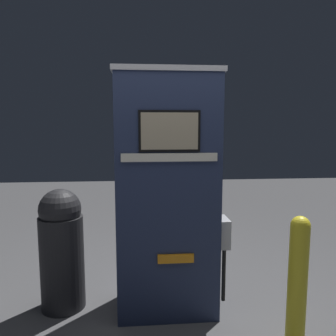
# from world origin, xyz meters

# --- Properties ---
(ground_plane) EXTENTS (14.00, 14.00, 0.00)m
(ground_plane) POSITION_xyz_m (0.00, 0.00, 0.00)
(ground_plane) COLOR #4C4C4F
(gas_pump) EXTENTS (0.93, 0.54, 2.02)m
(gas_pump) POSITION_xyz_m (0.00, 0.25, 1.01)
(gas_pump) COLOR #232D4C
(gas_pump) RESTS_ON ground_plane
(safety_bollard) EXTENTS (0.13, 0.13, 0.97)m
(safety_bollard) POSITION_xyz_m (0.87, -0.36, 0.51)
(safety_bollard) COLOR yellow
(safety_bollard) RESTS_ON ground_plane
(trash_bin) EXTENTS (0.37, 0.37, 1.05)m
(trash_bin) POSITION_xyz_m (-0.90, 0.35, 0.54)
(trash_bin) COLOR #232326
(trash_bin) RESTS_ON ground_plane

